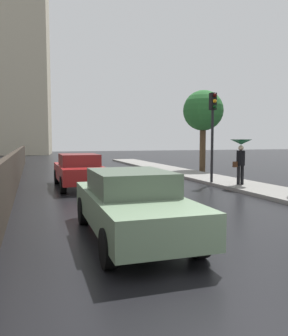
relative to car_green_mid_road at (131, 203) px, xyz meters
name	(u,v)px	position (x,y,z in m)	size (l,w,h in m)	color
car_green_mid_road	(131,203)	(0.00, 0.00, 0.00)	(1.85, 4.59, 1.41)	slate
car_red_far_ahead	(79,170)	(-0.05, 7.92, 0.02)	(1.85, 4.59, 1.45)	maroon
pedestrian_with_umbrella_far	(241,150)	(6.51, 5.68, 0.88)	(0.91, 0.91, 1.93)	black
traffic_light	(213,120)	(5.77, 6.78, 2.20)	(0.26, 0.39, 3.99)	black
street_tree_mid	(203,111)	(8.52, 12.83, 3.14)	(2.57, 2.57, 5.22)	#4C3823
distant_tower	(7,62)	(-4.91, 45.44, 12.25)	(12.00, 8.71, 28.68)	#B2A88E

